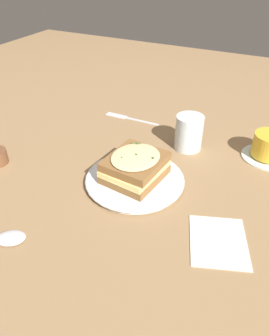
{
  "coord_description": "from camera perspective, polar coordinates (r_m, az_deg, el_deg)",
  "views": [
    {
      "loc": [
        0.52,
        0.27,
        0.47
      ],
      "look_at": [
        -0.02,
        -0.0,
        0.04
      ],
      "focal_mm": 35.0,
      "sensor_mm": 36.0,
      "label": 1
    }
  ],
  "objects": [
    {
      "name": "fork",
      "position": [
        1.06,
        -1.54,
        8.82
      ],
      "size": [
        0.02,
        0.18,
        0.0
      ],
      "rotation": [
        0.0,
        0.0,
        3.14
      ],
      "color": "silver",
      "rests_on": "ground_plane"
    },
    {
      "name": "water_glass",
      "position": [
        0.89,
        9.44,
        6.11
      ],
      "size": [
        0.07,
        0.07,
        0.09
      ],
      "primitive_type": "cylinder",
      "color": "silver",
      "rests_on": "ground_plane"
    },
    {
      "name": "napkin",
      "position": [
        0.66,
        14.4,
        -12.2
      ],
      "size": [
        0.16,
        0.14,
        0.0
      ],
      "primitive_type": "cube",
      "rotation": [
        0.0,
        0.0,
        0.34
      ],
      "color": "silver",
      "rests_on": "ground_plane"
    },
    {
      "name": "dinner_plate",
      "position": [
        0.77,
        -0.0,
        -2.04
      ],
      "size": [
        0.23,
        0.23,
        0.02
      ],
      "color": "white",
      "rests_on": "ground_plane"
    },
    {
      "name": "ground_plane",
      "position": [
        0.76,
        -0.75,
        -3.6
      ],
      "size": [
        2.4,
        2.4,
        0.0
      ],
      "primitive_type": "plane",
      "color": "olive"
    },
    {
      "name": "spoon",
      "position": [
        0.68,
        -21.49,
        -11.3
      ],
      "size": [
        0.1,
        0.16,
        0.01
      ],
      "rotation": [
        0.0,
        0.0,
        0.48
      ],
      "color": "silver",
      "rests_on": "ground_plane"
    },
    {
      "name": "sandwich",
      "position": [
        0.75,
        -0.04,
        0.25
      ],
      "size": [
        0.15,
        0.13,
        0.06
      ],
      "rotation": [
        0.0,
        0.0,
        3.01
      ],
      "color": "brown",
      "rests_on": "dinner_plate"
    }
  ]
}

